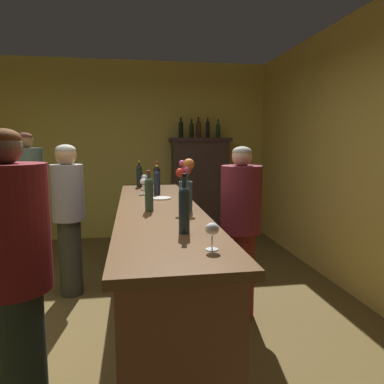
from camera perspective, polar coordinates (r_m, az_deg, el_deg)
floor at (r=3.18m, az=-13.94°, el=-21.50°), size 8.14×8.14×0.00m
wall_back at (r=5.97m, az=-11.96°, el=6.38°), size 5.01×0.12×2.82m
bar_counter at (r=3.13m, az=-5.25°, el=-11.41°), size 0.65×3.20×1.03m
display_cabinet at (r=5.77m, az=1.20°, el=0.86°), size 0.94×0.47×1.62m
wine_bottle_pinot at (r=4.26m, az=-8.34°, el=2.65°), size 0.06×0.06×0.31m
wine_bottle_rose at (r=4.05m, az=-5.58°, el=2.48°), size 0.07×0.07×0.30m
wine_bottle_syrah at (r=3.60m, az=-5.57°, el=1.68°), size 0.07×0.07×0.30m
wine_bottle_merlot at (r=2.06m, az=-1.25°, el=-2.41°), size 0.06×0.06×0.34m
wine_bottle_riesling at (r=2.75m, az=-6.81°, el=-0.09°), size 0.06×0.06×0.31m
wine_glass_front at (r=3.68m, az=-7.67°, el=1.47°), size 0.08×0.08×0.16m
wine_glass_mid at (r=1.76m, az=3.20°, el=-6.06°), size 0.07×0.07×0.13m
wine_glass_rear at (r=4.06m, az=-7.54°, el=2.18°), size 0.07×0.07×0.16m
flower_arrangement at (r=2.74m, az=-1.00°, el=1.17°), size 0.14×0.13×0.40m
cheese_plate at (r=3.35m, az=-4.97°, el=-0.98°), size 0.19×0.19×0.01m
display_bottle_left at (r=5.69m, az=-1.76°, el=10.01°), size 0.07×0.07×0.32m
display_bottle_midleft at (r=5.71m, az=-0.06°, el=9.87°), size 0.07×0.07×0.29m
display_bottle_center at (r=5.73m, az=1.04°, el=10.03°), size 0.08×0.08×0.32m
display_bottle_midright at (r=5.76m, az=2.49°, el=10.00°), size 0.06×0.06×0.33m
display_bottle_right at (r=5.79m, az=4.15°, el=9.77°), size 0.07×0.07×0.30m
patron_in_grey at (r=3.81m, az=-18.96°, el=-3.04°), size 0.31×0.31×1.53m
patron_by_cabinet at (r=4.04m, az=-27.22°, el=-3.22°), size 0.37×0.37×1.53m
patron_in_navy at (r=2.02m, az=-26.52°, el=-12.40°), size 0.38×0.38×1.61m
patron_tall at (r=4.78m, az=-24.49°, el=-0.58°), size 0.40×0.40×1.67m
bartender at (r=3.19m, az=7.71°, el=-5.33°), size 0.36×0.36×1.52m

